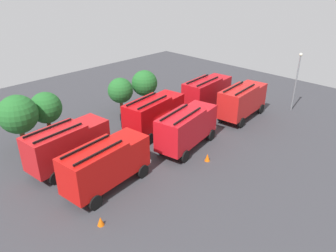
% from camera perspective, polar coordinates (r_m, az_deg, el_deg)
% --- Properties ---
extents(ground_plane, '(55.12, 55.12, 0.00)m').
position_cam_1_polar(ground_plane, '(32.02, 0.00, -2.26)').
color(ground_plane, '#38383D').
extents(fire_truck_0, '(7.43, 3.41, 3.88)m').
position_cam_1_polar(fire_truck_0, '(24.53, -10.94, -6.46)').
color(fire_truck_0, red).
rests_on(fire_truck_0, ground).
extents(fire_truck_1, '(7.51, 3.75, 3.88)m').
position_cam_1_polar(fire_truck_1, '(29.56, 3.34, -0.14)').
color(fire_truck_1, red).
rests_on(fire_truck_1, ground).
extents(fire_truck_2, '(7.41, 3.33, 3.88)m').
position_cam_1_polar(fire_truck_2, '(36.70, 12.99, 4.51)').
color(fire_truck_2, red).
rests_on(fire_truck_2, ground).
extents(fire_truck_3, '(7.42, 3.36, 3.88)m').
position_cam_1_polar(fire_truck_3, '(27.90, -17.33, -3.02)').
color(fire_truck_3, red).
rests_on(fire_truck_3, ground).
extents(fire_truck_4, '(7.48, 3.59, 3.88)m').
position_cam_1_polar(fire_truck_4, '(32.47, -2.45, 2.34)').
color(fire_truck_4, red).
rests_on(fire_truck_4, ground).
extents(fire_truck_5, '(7.40, 3.31, 3.88)m').
position_cam_1_polar(fire_truck_5, '(38.63, 6.90, 6.07)').
color(fire_truck_5, red).
rests_on(fire_truck_5, ground).
extents(firefighter_0, '(0.41, 0.48, 1.82)m').
position_cam_1_polar(firefighter_0, '(30.28, -18.83, -3.31)').
color(firefighter_0, black).
rests_on(firefighter_0, ground).
extents(firefighter_1, '(0.41, 0.48, 1.78)m').
position_cam_1_polar(firefighter_1, '(34.25, -8.08, 1.29)').
color(firefighter_1, black).
rests_on(firefighter_1, ground).
extents(firefighter_2, '(0.44, 0.28, 1.67)m').
position_cam_1_polar(firefighter_2, '(32.86, 2.73, 0.30)').
color(firefighter_2, black).
rests_on(firefighter_2, ground).
extents(tree_0, '(3.47, 3.47, 5.38)m').
position_cam_1_polar(tree_0, '(31.31, -25.00, 1.84)').
color(tree_0, brown).
rests_on(tree_0, ground).
extents(tree_1, '(3.04, 3.04, 4.71)m').
position_cam_1_polar(tree_1, '(33.12, -20.77, 3.02)').
color(tree_1, brown).
rests_on(tree_1, ground).
extents(tree_2, '(2.83, 2.83, 4.39)m').
position_cam_1_polar(tree_2, '(36.64, -8.40, 6.20)').
color(tree_2, brown).
rests_on(tree_2, ground).
extents(tree_3, '(3.02, 3.02, 4.68)m').
position_cam_1_polar(tree_3, '(38.20, -4.17, 7.54)').
color(tree_3, brown).
rests_on(tree_3, ground).
extents(traffic_cone_0, '(0.47, 0.47, 0.68)m').
position_cam_1_polar(traffic_cone_0, '(28.48, 6.98, -5.54)').
color(traffic_cone_0, '#F2600C').
rests_on(traffic_cone_0, ground).
extents(traffic_cone_1, '(0.44, 0.44, 0.62)m').
position_cam_1_polar(traffic_cone_1, '(41.67, 5.79, 4.91)').
color(traffic_cone_1, '#F2600C').
rests_on(traffic_cone_1, ground).
extents(traffic_cone_2, '(0.46, 0.46, 0.66)m').
position_cam_1_polar(traffic_cone_2, '(22.32, -11.83, -16.14)').
color(traffic_cone_2, '#F2600C').
rests_on(traffic_cone_2, ground).
extents(lamppost, '(0.36, 0.36, 6.85)m').
position_cam_1_polar(lamppost, '(40.07, 21.80, 7.91)').
color(lamppost, slate).
rests_on(lamppost, ground).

